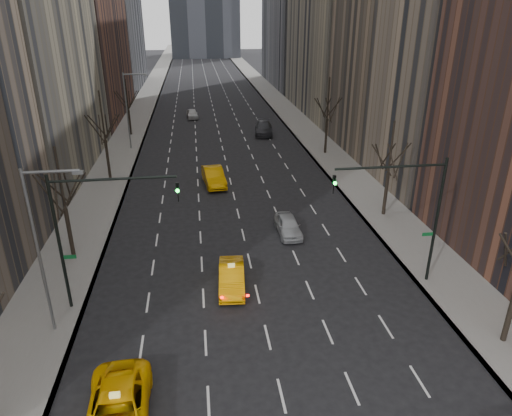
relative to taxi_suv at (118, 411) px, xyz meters
name	(u,v)px	position (x,y,z in m)	size (l,w,h in m)	color
sidewalk_left	(142,109)	(-5.31, 66.66, -0.70)	(4.50, 320.00, 0.15)	slate
sidewalk_right	(281,105)	(19.19, 66.66, -0.70)	(4.50, 320.00, 0.15)	slate
tree_lw_b	(65,209)	(-5.06, 14.66, 2.95)	(3.36, 3.50, 7.82)	black
tree_lw_c	(105,141)	(-5.06, 30.66, 3.26)	(3.36, 3.50, 8.74)	black
tree_lw_d	(128,109)	(-5.06, 48.66, 2.79)	(3.36, 3.50, 7.36)	black
tree_rw_b	(388,173)	(18.94, 18.66, 2.95)	(3.36, 3.50, 7.82)	black
tree_rw_c	(327,120)	(18.94, 36.66, 3.26)	(3.36, 3.50, 8.74)	black
traffic_mast_left	(88,220)	(-2.17, 8.66, 4.72)	(6.69, 0.39, 8.00)	black
traffic_mast_right	(412,203)	(16.05, 8.66, 4.72)	(6.69, 0.39, 8.00)	black
streetlight_near	(43,237)	(-3.90, 6.66, 4.85)	(2.83, 0.22, 9.00)	slate
streetlight_far	(129,103)	(-3.90, 41.66, 4.85)	(2.83, 0.22, 9.00)	slate
taxi_suv	(118,411)	(0.00, 0.00, 0.00)	(2.56, 5.55, 1.54)	#FFBB05
taxi_sedan	(232,277)	(5.47, 9.60, -0.05)	(1.53, 4.39, 1.45)	#FFA605
silver_sedan_ahead	(288,225)	(10.37, 16.39, -0.07)	(1.65, 4.11, 1.40)	#A4A8AC
far_taxi	(214,176)	(5.26, 27.90, 0.09)	(1.82, 5.21, 1.72)	#DC9504
far_suv_grey	(264,128)	(13.02, 46.83, 0.07)	(2.35, 5.78, 1.68)	#2B2B30
far_car_white	(192,114)	(3.32, 58.39, -0.06)	(1.67, 4.16, 1.42)	silver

